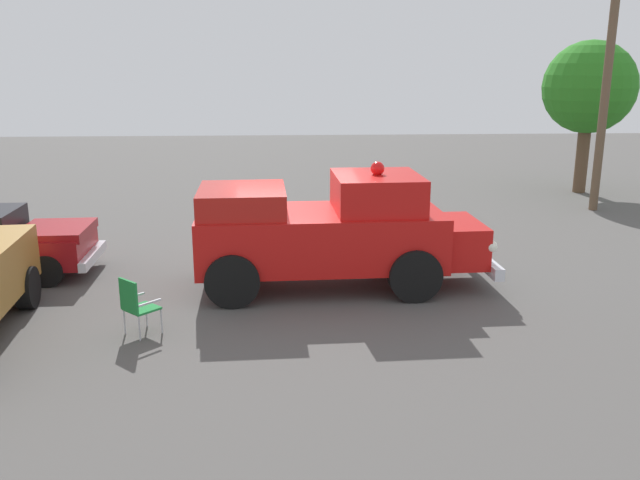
{
  "coord_description": "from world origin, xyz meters",
  "views": [
    {
      "loc": [
        13.18,
        -0.26,
        4.46
      ],
      "look_at": [
        0.24,
        0.48,
        1.0
      ],
      "focal_mm": 37.09,
      "sensor_mm": 36.0,
      "label": 1
    }
  ],
  "objects_px": {
    "lawn_chair_by_car": "(135,303)",
    "oak_tree_left": "(589,88)",
    "spectator_standing": "(393,199)",
    "utility_pole": "(607,76)",
    "vintage_fire_truck": "(331,231)"
  },
  "relations": [
    {
      "from": "lawn_chair_by_car",
      "to": "utility_pole",
      "type": "distance_m",
      "value": 15.84
    },
    {
      "from": "lawn_chair_by_car",
      "to": "oak_tree_left",
      "type": "xyz_separation_m",
      "value": [
        -12.3,
        13.14,
        3.07
      ]
    },
    {
      "from": "oak_tree_left",
      "to": "lawn_chair_by_car",
      "type": "bearing_deg",
      "value": -46.9
    },
    {
      "from": "spectator_standing",
      "to": "vintage_fire_truck",
      "type": "bearing_deg",
      "value": -24.88
    },
    {
      "from": "vintage_fire_truck",
      "to": "spectator_standing",
      "type": "distance_m",
      "value": 4.68
    },
    {
      "from": "spectator_standing",
      "to": "oak_tree_left",
      "type": "distance_m",
      "value": 9.95
    },
    {
      "from": "oak_tree_left",
      "to": "utility_pole",
      "type": "distance_m",
      "value": 3.1
    },
    {
      "from": "lawn_chair_by_car",
      "to": "utility_pole",
      "type": "height_order",
      "value": "utility_pole"
    },
    {
      "from": "spectator_standing",
      "to": "utility_pole",
      "type": "height_order",
      "value": "utility_pole"
    },
    {
      "from": "spectator_standing",
      "to": "oak_tree_left",
      "type": "xyz_separation_m",
      "value": [
        -5.69,
        7.71,
        2.69
      ]
    },
    {
      "from": "lawn_chair_by_car",
      "to": "oak_tree_left",
      "type": "relative_size",
      "value": 0.19
    },
    {
      "from": "vintage_fire_truck",
      "to": "oak_tree_left",
      "type": "xyz_separation_m",
      "value": [
        -9.93,
        9.67,
        2.46
      ]
    },
    {
      "from": "spectator_standing",
      "to": "utility_pole",
      "type": "relative_size",
      "value": 0.21
    },
    {
      "from": "lawn_chair_by_car",
      "to": "utility_pole",
      "type": "bearing_deg",
      "value": 127.26
    },
    {
      "from": "vintage_fire_truck",
      "to": "lawn_chair_by_car",
      "type": "height_order",
      "value": "vintage_fire_truck"
    }
  ]
}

